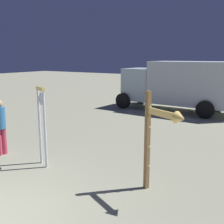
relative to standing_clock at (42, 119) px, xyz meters
name	(u,v)px	position (x,y,z in m)	size (l,w,h in m)	color
standing_clock	(42,119)	(0.00, 0.00, 0.00)	(0.47, 0.26, 2.24)	white
arrow_sign	(159,130)	(3.43, 0.13, 0.14)	(1.11, 0.65, 2.31)	olive
person_near_clock	(0,124)	(-1.76, -0.10, -0.38)	(0.34, 0.34, 1.75)	#C13C54
box_truck_near	(182,84)	(0.60, 9.88, 0.18)	(6.86, 2.69, 2.78)	silver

